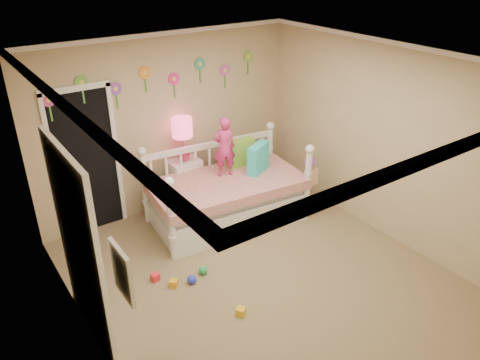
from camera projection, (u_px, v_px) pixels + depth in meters
floor at (261, 277)px, 5.65m from camera, size 4.00×4.50×0.01m
ceiling at (267, 63)px, 4.47m from camera, size 4.00×4.50×0.01m
back_wall at (169, 124)px, 6.70m from camera, size 4.00×0.01×2.60m
left_wall at (82, 243)px, 4.04m from camera, size 0.01×4.50×2.60m
right_wall at (385, 142)px, 6.08m from camera, size 0.01×4.50×2.60m
crown_molding at (267, 66)px, 4.48m from camera, size 4.00×4.50×0.06m
daybed at (227, 184)px, 6.57m from camera, size 2.30×1.41×1.18m
pillow_turquoise at (258, 158)px, 6.67m from camera, size 0.44×0.32×0.42m
pillow_lime at (240, 153)px, 6.87m from camera, size 0.43×0.18×0.40m
child at (224, 147)px, 6.47m from camera, size 0.36×0.29×0.87m
nightstand at (185, 183)px, 7.05m from camera, size 0.47×0.36×0.75m
table_lamp at (182, 133)px, 6.67m from camera, size 0.30×0.30×0.66m
closet_doorway at (86, 162)px, 6.17m from camera, size 0.90×0.04×2.07m
flower_decals at (160, 81)px, 6.35m from camera, size 3.40×0.02×0.50m
mirror_closet at (80, 249)px, 4.39m from camera, size 0.07×1.30×2.10m
wall_picture at (122, 273)px, 3.28m from camera, size 0.05×0.34×0.42m
hanging_bag at (310, 172)px, 6.61m from camera, size 0.20×0.16×0.36m
toy_scatter at (210, 291)px, 5.34m from camera, size 1.20×1.50×0.11m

